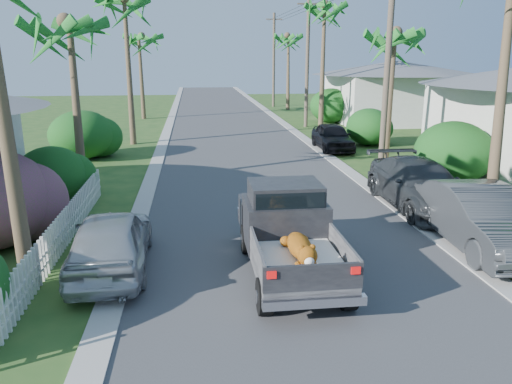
{
  "coord_description": "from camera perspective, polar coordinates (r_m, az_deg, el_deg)",
  "views": [
    {
      "loc": [
        -2.45,
        -7.49,
        5.0
      ],
      "look_at": [
        -0.83,
        5.53,
        1.4
      ],
      "focal_mm": 35.0,
      "sensor_mm": 36.0,
      "label": 1
    }
  ],
  "objects": [
    {
      "name": "ground",
      "position": [
        9.33,
        9.74,
        -17.3
      ],
      "size": [
        120.0,
        120.0,
        0.0
      ],
      "primitive_type": "plane",
      "color": "#254A1C",
      "rests_on": "ground"
    },
    {
      "name": "road",
      "position": [
        32.96,
        -2.76,
        6.62
      ],
      "size": [
        8.0,
        100.0,
        0.02
      ],
      "primitive_type": "cube",
      "color": "#38383A",
      "rests_on": "ground"
    },
    {
      "name": "curb_left",
      "position": [
        32.92,
        -10.29,
        6.41
      ],
      "size": [
        0.6,
        100.0,
        0.06
      ],
      "primitive_type": "cube",
      "color": "#A5A39E",
      "rests_on": "ground"
    },
    {
      "name": "curb_right",
      "position": [
        33.55,
        4.64,
        6.77
      ],
      "size": [
        0.6,
        100.0,
        0.06
      ],
      "primitive_type": "cube",
      "color": "#A5A39E",
      "rests_on": "ground"
    },
    {
      "name": "pickup_truck",
      "position": [
        12.0,
        3.54,
        -4.1
      ],
      "size": [
        1.98,
        5.12,
        2.06
      ],
      "color": "black",
      "rests_on": "ground"
    },
    {
      "name": "parked_car_rn",
      "position": [
        14.51,
        24.21,
        -2.76
      ],
      "size": [
        2.01,
        5.1,
        1.65
      ],
      "primitive_type": "imported",
      "rotation": [
        0.0,
        0.0,
        -0.05
      ],
      "color": "#34373A",
      "rests_on": "ground"
    },
    {
      "name": "parked_car_rm",
      "position": [
        17.63,
        18.16,
        0.75
      ],
      "size": [
        2.21,
        5.44,
        1.58
      ],
      "primitive_type": "imported",
      "rotation": [
        0.0,
        0.0,
        0.0
      ],
      "color": "#303436",
      "rests_on": "ground"
    },
    {
      "name": "parked_car_rf",
      "position": [
        27.56,
        8.74,
        6.23
      ],
      "size": [
        1.74,
        4.23,
        1.43
      ],
      "primitive_type": "imported",
      "rotation": [
        0.0,
        0.0,
        -0.01
      ],
      "color": "black",
      "rests_on": "ground"
    },
    {
      "name": "parked_car_ln",
      "position": [
        12.39,
        -16.22,
        -5.39
      ],
      "size": [
        1.89,
        4.41,
        1.49
      ],
      "primitive_type": "imported",
      "rotation": [
        0.0,
        0.0,
        3.17
      ],
      "color": "#ADB0B4",
      "rests_on": "ground"
    },
    {
      "name": "palm_l_b",
      "position": [
        20.0,
        -20.65,
        17.7
      ],
      "size": [
        4.4,
        4.4,
        7.4
      ],
      "color": "brown",
      "rests_on": "ground"
    },
    {
      "name": "palm_l_c",
      "position": [
        29.84,
        -14.83,
        20.47
      ],
      "size": [
        4.4,
        4.4,
        9.2
      ],
      "color": "brown",
      "rests_on": "ground"
    },
    {
      "name": "palm_l_d",
      "position": [
        41.71,
        -13.23,
        16.94
      ],
      "size": [
        4.4,
        4.4,
        7.7
      ],
      "color": "brown",
      "rests_on": "ground"
    },
    {
      "name": "palm_r_b",
      "position": [
        24.26,
        15.53,
        17.06
      ],
      "size": [
        4.4,
        4.4,
        7.2
      ],
      "color": "brown",
      "rests_on": "ground"
    },
    {
      "name": "palm_r_c",
      "position": [
        34.73,
        7.86,
        20.34
      ],
      "size": [
        4.4,
        4.4,
        9.4
      ],
      "color": "brown",
      "rests_on": "ground"
    },
    {
      "name": "palm_r_d",
      "position": [
        48.36,
        3.76,
        17.37
      ],
      "size": [
        4.4,
        4.4,
        8.0
      ],
      "color": "brown",
      "rests_on": "ground"
    },
    {
      "name": "shrub_l_c",
      "position": [
        18.61,
        -22.34,
        1.77
      ],
      "size": [
        2.4,
        2.64,
        2.0
      ],
      "primitive_type": "ellipsoid",
      "color": "#174112",
      "rests_on": "ground"
    },
    {
      "name": "shrub_l_d",
      "position": [
        26.36,
        -19.27,
        6.2
      ],
      "size": [
        3.2,
        3.52,
        2.4
      ],
      "primitive_type": "ellipsoid",
      "color": "#174112",
      "rests_on": "ground"
    },
    {
      "name": "shrub_r_b",
      "position": [
        21.47,
        21.63,
        4.2
      ],
      "size": [
        3.0,
        3.3,
        2.5
      ],
      "primitive_type": "ellipsoid",
      "color": "#174112",
      "rests_on": "ground"
    },
    {
      "name": "shrub_r_c",
      "position": [
        29.5,
        12.8,
        7.27
      ],
      "size": [
        2.6,
        2.86,
        2.1
      ],
      "primitive_type": "ellipsoid",
      "color": "#174112",
      "rests_on": "ground"
    },
    {
      "name": "shrub_r_d",
      "position": [
        39.09,
        8.58,
        9.74
      ],
      "size": [
        3.2,
        3.52,
        2.6
      ],
      "primitive_type": "ellipsoid",
      "color": "#174112",
      "rests_on": "ground"
    },
    {
      "name": "picket_fence",
      "position": [
        14.2,
        -21.22,
        -4.22
      ],
      "size": [
        0.1,
        11.0,
        1.0
      ],
      "primitive_type": "cube",
      "color": "white",
      "rests_on": "ground"
    },
    {
      "name": "house_right_far",
      "position": [
        40.65,
        15.56,
        10.73
      ],
      "size": [
        9.0,
        8.0,
        4.6
      ],
      "color": "silver",
      "rests_on": "ground"
    },
    {
      "name": "utility_pole_b",
      "position": [
        22.02,
        14.8,
        13.81
      ],
      "size": [
        1.6,
        0.26,
        9.0
      ],
      "color": "brown",
      "rests_on": "ground"
    },
    {
      "name": "utility_pole_c",
      "position": [
        36.39,
        5.89,
        14.63
      ],
      "size": [
        1.6,
        0.26,
        9.0
      ],
      "color": "brown",
      "rests_on": "ground"
    },
    {
      "name": "utility_pole_d",
      "position": [
        51.13,
        2.05,
        14.88
      ],
      "size": [
        1.6,
        0.26,
        9.0
      ],
      "color": "brown",
      "rests_on": "ground"
    }
  ]
}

